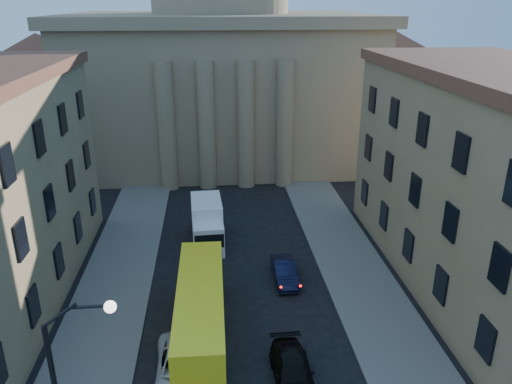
# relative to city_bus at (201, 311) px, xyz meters

# --- Properties ---
(sidewalk_left) EXTENTS (5.00, 60.00, 0.15)m
(sidewalk_left) POSITION_rel_city_bus_xyz_m (-6.02, 0.46, -1.68)
(sidewalk_left) COLOR #605D58
(sidewalk_left) RESTS_ON ground
(sidewalk_right) EXTENTS (5.00, 60.00, 0.15)m
(sidewalk_right) POSITION_rel_city_bus_xyz_m (10.98, 0.46, -1.68)
(sidewalk_right) COLOR #605D58
(sidewalk_right) RESTS_ON ground
(church) EXTENTS (68.02, 28.76, 36.60)m
(church) POSITION_rel_city_bus_xyz_m (2.48, 37.93, 10.13)
(church) COLOR #877553
(church) RESTS_ON ground
(building_right) EXTENTS (11.60, 26.60, 14.70)m
(building_right) POSITION_rel_city_bus_xyz_m (19.48, 4.46, 5.67)
(building_right) COLOR #9C835C
(building_right) RESTS_ON ground
(car_left_mid) EXTENTS (2.71, 5.64, 1.55)m
(car_left_mid) POSITION_rel_city_bus_xyz_m (-1.02, -3.49, -0.98)
(car_left_mid) COLOR silver
(car_left_mid) RESTS_ON ground
(car_right_mid) EXTENTS (2.15, 4.93, 1.41)m
(car_right_mid) POSITION_rel_city_bus_xyz_m (4.70, -4.28, -1.05)
(car_right_mid) COLOR black
(car_right_mid) RESTS_ON ground
(car_right_distant) EXTENTS (1.55, 4.29, 1.41)m
(car_right_distant) POSITION_rel_city_bus_xyz_m (5.74, 5.76, -1.05)
(car_right_distant) COLOR black
(car_right_distant) RESTS_ON ground
(city_bus) EXTENTS (2.79, 11.58, 3.26)m
(city_bus) POSITION_rel_city_bus_xyz_m (0.00, 0.00, 0.00)
(city_bus) COLOR yellow
(city_bus) RESTS_ON ground
(box_truck) EXTENTS (2.65, 6.15, 3.32)m
(box_truck) POSITION_rel_city_bus_xyz_m (0.39, 12.36, -0.18)
(box_truck) COLOR white
(box_truck) RESTS_ON ground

